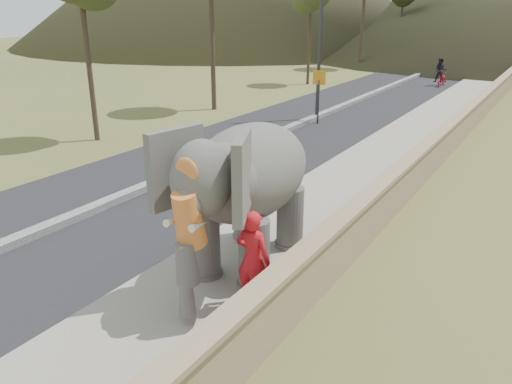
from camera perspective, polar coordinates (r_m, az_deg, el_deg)
ground at (r=10.58m, az=-0.43°, el=-8.18°), size 160.00×160.00×0.00m
road at (r=21.06m, az=2.55°, el=6.53°), size 7.00×120.00×0.03m
median at (r=21.04m, az=2.55°, el=6.78°), size 0.35×120.00×0.22m
walkway at (r=19.19m, az=15.71°, el=4.58°), size 3.00×120.00×0.15m
parapet at (r=18.71m, az=20.69°, el=5.14°), size 0.30×120.00×1.10m
lamppost at (r=23.67m, az=8.18°, el=19.77°), size 1.76×0.36×8.00m
signboard at (r=22.96m, az=7.20°, el=11.70°), size 0.60×0.08×2.40m
elephant_and_man at (r=9.81m, az=-0.70°, el=-0.05°), size 2.57×4.35×2.99m
motorcyclist at (r=36.59m, az=20.44°, el=12.37°), size 0.93×1.83×1.87m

